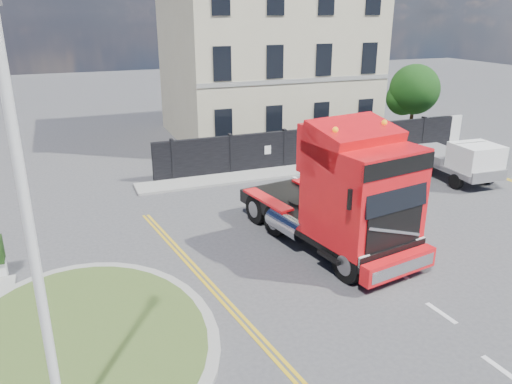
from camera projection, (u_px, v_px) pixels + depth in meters
name	position (u px, v px, depth m)	size (l,w,h in m)	color
ground	(286.00, 249.00, 17.60)	(120.00, 120.00, 0.00)	#424244
traffic_island	(82.00, 341.00, 12.55)	(6.80, 6.80, 0.17)	gray
hoarding_fence	(326.00, 145.00, 27.38)	(18.80, 0.25, 2.00)	black
georgian_building	(266.00, 47.00, 32.13)	(12.30, 10.30, 12.80)	beige
tree	(412.00, 92.00, 32.08)	(3.20, 3.20, 4.80)	#382619
pavement_far	(325.00, 167.00, 26.73)	(20.00, 1.60, 0.12)	gray
truck	(347.00, 197.00, 16.72)	(4.06, 7.91, 4.52)	black
flatbed_pickup	(465.00, 161.00, 24.08)	(2.22, 5.04, 2.06)	slate
lamppost_island	(32.00, 245.00, 8.34)	(0.25, 0.50, 8.09)	silver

